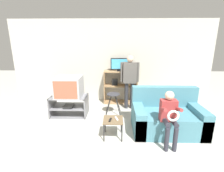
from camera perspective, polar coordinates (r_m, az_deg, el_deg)
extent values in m
cube|color=beige|center=(5.29, -0.14, 8.55)|extent=(6.40, 0.06, 2.60)
cube|color=slate|center=(4.65, -14.51, -9.53)|extent=(0.96, 0.58, 0.02)
cube|color=slate|center=(4.56, -14.70, -6.92)|extent=(0.92, 0.58, 0.02)
cube|color=slate|center=(4.46, -14.94, -3.57)|extent=(0.96, 0.58, 0.02)
cube|color=slate|center=(4.70, -20.18, -6.36)|extent=(0.03, 0.58, 0.53)
cube|color=slate|center=(4.44, -8.95, -6.81)|extent=(0.03, 0.58, 0.53)
cube|color=black|center=(4.48, -14.98, -6.86)|extent=(0.24, 0.28, 0.05)
cube|color=#B2B2B7|center=(4.37, -14.90, -0.24)|extent=(0.66, 0.63, 0.53)
cube|color=#D8593F|center=(4.07, -16.13, -1.44)|extent=(0.58, 0.01, 0.45)
cube|color=#9E7A51|center=(5.20, -2.61, -0.33)|extent=(0.03, 0.37, 1.04)
cube|color=#9E7A51|center=(5.22, 8.59, -0.41)|extent=(0.03, 0.37, 1.04)
cube|color=#9E7A51|center=(5.34, 2.93, -5.61)|extent=(0.99, 0.37, 0.03)
cube|color=#9E7A51|center=(5.17, 3.01, 0.19)|extent=(0.99, 0.37, 0.03)
cube|color=#9E7A51|center=(5.07, 3.08, 5.14)|extent=(0.99, 0.37, 0.03)
cube|color=black|center=(5.08, 0.98, 1.41)|extent=(0.18, 0.04, 0.22)
cube|color=black|center=(5.06, 2.95, 5.54)|extent=(0.21, 0.20, 0.04)
cube|color=black|center=(5.03, 2.98, 7.75)|extent=(0.60, 0.04, 0.35)
cube|color=#4CB7E0|center=(5.01, 2.99, 7.72)|extent=(0.55, 0.01, 0.30)
cylinder|color=black|center=(4.33, -1.17, -6.98)|extent=(0.18, 0.16, 0.57)
cylinder|color=black|center=(4.32, 2.01, -7.01)|extent=(0.18, 0.16, 0.57)
cylinder|color=black|center=(4.54, -1.05, -5.91)|extent=(0.18, 0.16, 0.57)
cylinder|color=black|center=(4.53, 1.99, -5.93)|extent=(0.18, 0.16, 0.57)
cylinder|color=#333338|center=(4.33, 0.45, -2.87)|extent=(0.34, 0.34, 0.02)
cube|color=brown|center=(3.37, 0.38, -11.80)|extent=(0.40, 0.40, 0.02)
cylinder|color=black|center=(3.32, -2.87, -16.18)|extent=(0.02, 0.02, 0.38)
cylinder|color=black|center=(3.32, 3.50, -16.25)|extent=(0.02, 0.02, 0.38)
cylinder|color=black|center=(3.63, -2.44, -13.26)|extent=(0.02, 0.02, 0.38)
cylinder|color=black|center=(3.62, 3.31, -13.32)|extent=(0.02, 0.02, 0.38)
cube|color=black|center=(3.33, -0.65, -11.81)|extent=(0.06, 0.15, 0.02)
cube|color=silver|center=(3.38, 1.58, -11.34)|extent=(0.08, 0.15, 0.02)
cube|color=teal|center=(3.86, 18.75, -11.64)|extent=(1.49, 0.93, 0.46)
cube|color=teal|center=(4.00, 17.82, -3.40)|extent=(1.49, 0.20, 0.47)
cube|color=teal|center=(3.69, 9.17, -11.18)|extent=(0.22, 0.93, 0.58)
cube|color=teal|center=(4.06, 27.57, -10.27)|extent=(0.22, 0.93, 0.58)
cylinder|color=#2D2D33|center=(4.80, 5.05, -3.36)|extent=(0.11, 0.11, 0.78)
cylinder|color=#2D2D33|center=(4.81, 7.02, -3.37)|extent=(0.11, 0.11, 0.78)
cube|color=#5B5651|center=(4.63, 6.27, 4.68)|extent=(0.38, 0.20, 0.59)
cylinder|color=#5B5651|center=(4.61, 3.45, 4.90)|extent=(0.08, 0.08, 0.56)
cylinder|color=#5B5651|center=(4.65, 9.09, 4.82)|extent=(0.08, 0.08, 0.56)
sphere|color=beige|center=(4.57, 6.41, 9.46)|extent=(0.19, 0.19, 0.19)
cylinder|color=#2D2D38|center=(3.21, 18.70, -17.43)|extent=(0.08, 0.08, 0.46)
cylinder|color=#2D2D38|center=(3.26, 21.34, -17.19)|extent=(0.08, 0.08, 0.46)
cylinder|color=#2D2D38|center=(3.20, 18.35, -11.88)|extent=(0.09, 0.30, 0.09)
cylinder|color=#2D2D38|center=(3.25, 20.93, -11.73)|extent=(0.09, 0.30, 0.09)
cube|color=#993333|center=(3.29, 19.12, -8.06)|extent=(0.30, 0.17, 0.42)
cylinder|color=#993333|center=(3.10, 17.55, -7.64)|extent=(0.06, 0.31, 0.14)
cylinder|color=#993333|center=(3.19, 22.25, -7.47)|extent=(0.06, 0.31, 0.14)
sphere|color=beige|center=(3.19, 19.58, -3.17)|extent=(0.17, 0.17, 0.17)
torus|color=white|center=(3.03, 20.74, -9.80)|extent=(0.21, 0.04, 0.21)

